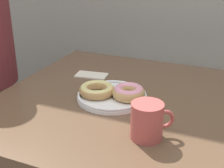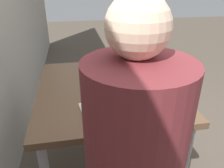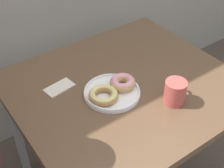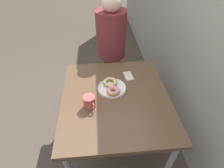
{
  "view_description": "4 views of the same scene",
  "coord_description": "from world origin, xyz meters",
  "px_view_note": "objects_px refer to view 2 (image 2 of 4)",
  "views": [
    {
      "loc": [
        0.31,
        -0.61,
        1.27
      ],
      "look_at": [
        -0.09,
        0.34,
        0.83
      ],
      "focal_mm": 50.0,
      "sensor_mm": 36.0,
      "label": 1
    },
    {
      "loc": [
        -1.34,
        0.58,
        1.44
      ],
      "look_at": [
        -0.09,
        0.34,
        0.83
      ],
      "focal_mm": 35.0,
      "sensor_mm": 36.0,
      "label": 2
    },
    {
      "loc": [
        -0.72,
        -0.52,
        1.7
      ],
      "look_at": [
        -0.09,
        0.34,
        0.83
      ],
      "focal_mm": 50.0,
      "sensor_mm": 36.0,
      "label": 3
    },
    {
      "loc": [
        1.07,
        0.24,
        1.84
      ],
      "look_at": [
        -0.09,
        0.34,
        0.83
      ],
      "focal_mm": 28.0,
      "sensor_mm": 36.0,
      "label": 4
    }
  ],
  "objects_px": {
    "dining_table": "(106,96)",
    "coffee_mug": "(133,71)",
    "napkin": "(87,109)",
    "donut_plate": "(112,89)"
  },
  "relations": [
    {
      "from": "dining_table",
      "to": "coffee_mug",
      "type": "relative_size",
      "value": 8.59
    },
    {
      "from": "donut_plate",
      "to": "coffee_mug",
      "type": "distance_m",
      "value": 0.28
    },
    {
      "from": "coffee_mug",
      "to": "napkin",
      "type": "distance_m",
      "value": 0.53
    },
    {
      "from": "donut_plate",
      "to": "napkin",
      "type": "relative_size",
      "value": 1.93
    },
    {
      "from": "coffee_mug",
      "to": "napkin",
      "type": "height_order",
      "value": "coffee_mug"
    },
    {
      "from": "napkin",
      "to": "coffee_mug",
      "type": "bearing_deg",
      "value": -45.49
    },
    {
      "from": "dining_table",
      "to": "donut_plate",
      "type": "bearing_deg",
      "value": -164.34
    },
    {
      "from": "donut_plate",
      "to": "coffee_mug",
      "type": "height_order",
      "value": "coffee_mug"
    },
    {
      "from": "donut_plate",
      "to": "coffee_mug",
      "type": "relative_size",
      "value": 2.34
    },
    {
      "from": "dining_table",
      "to": "coffee_mug",
      "type": "xyz_separation_m",
      "value": [
        0.1,
        -0.22,
        0.14
      ]
    }
  ]
}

